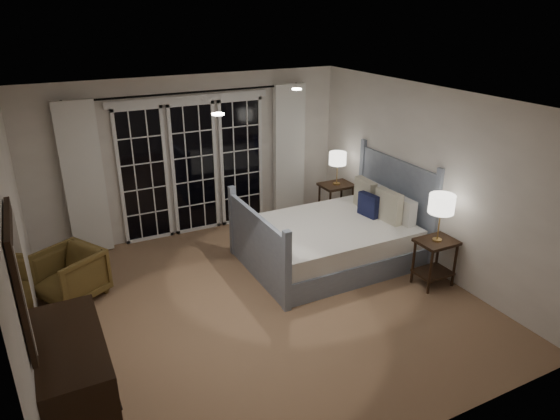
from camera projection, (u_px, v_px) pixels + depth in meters
name	position (u px, v px, depth m)	size (l,w,h in m)	color
floor	(261.00, 302.00, 6.24)	(5.00, 5.00, 0.00)	#8F634D
ceiling	(258.00, 101.00, 5.29)	(5.00, 5.00, 0.00)	white
wall_left	(20.00, 255.00, 4.72)	(0.02, 5.00, 2.50)	white
wall_right	(425.00, 178.00, 6.82)	(0.02, 5.00, 2.50)	white
wall_back	(193.00, 156.00, 7.83)	(5.00, 0.02, 2.50)	white
wall_front	(401.00, 324.00, 3.71)	(5.00, 0.02, 2.50)	white
french_doors	(194.00, 167.00, 7.86)	(2.50, 0.04, 2.20)	black
curtain_rod	(190.00, 93.00, 7.37)	(0.03, 0.03, 3.50)	black
curtain_left	(84.00, 180.00, 7.07)	(0.55, 0.10, 2.25)	white
curtain_right	(289.00, 151.00, 8.46)	(0.55, 0.10, 2.25)	white
downlight_a	(297.00, 89.00, 6.13)	(0.12, 0.12, 0.01)	white
downlight_b	(218.00, 114.00, 4.72)	(0.12, 0.12, 0.01)	white
bed	(333.00, 238.00, 7.17)	(2.35, 1.69, 1.37)	gray
nightstand_left	(435.00, 256.00, 6.49)	(0.50, 0.40, 0.64)	black
nightstand_right	(336.00, 197.00, 8.39)	(0.53, 0.42, 0.69)	black
lamp_left	(442.00, 204.00, 6.22)	(0.32, 0.32, 0.62)	tan
lamp_right	(338.00, 159.00, 8.14)	(0.28, 0.28, 0.55)	tan
armchair	(70.00, 275.00, 6.23)	(0.69, 0.71, 0.65)	brown
dresser	(77.00, 384.00, 4.25)	(0.55, 1.29, 0.91)	black
mirror	(21.00, 278.00, 3.73)	(0.05, 0.85, 1.00)	black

